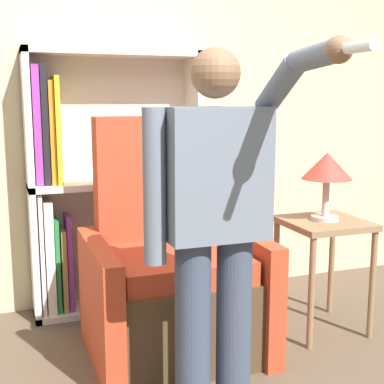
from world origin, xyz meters
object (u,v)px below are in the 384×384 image
Objects in this scene: armchair at (171,278)px; person_standing at (215,220)px; bookcase at (97,189)px; side_table at (324,240)px; table_lamp at (327,169)px.

person_standing is (-0.05, -0.75, 0.50)m from armchair.
bookcase is 1.45m from side_table.
table_lamp reaches higher than side_table.
side_table is (0.97, 0.67, -0.34)m from person_standing.
person_standing reaches higher than table_lamp.
table_lamp is at bearing -32.91° from bookcase.
side_table is at bearing -32.91° from bookcase.
armchair is 0.94m from side_table.
side_table is (0.92, -0.08, 0.16)m from armchair.
bookcase is at bearing 111.78° from armchair.
bookcase is 1.31× the size of armchair.
side_table is 1.70× the size of table_lamp.
bookcase is 1.07× the size of person_standing.
side_table is at bearing 0.00° from table_lamp.
bookcase is 0.85m from armchair.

